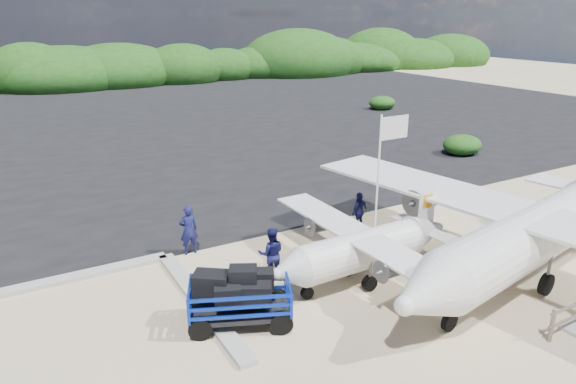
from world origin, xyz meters
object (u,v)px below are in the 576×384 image
signboard (497,266)px  crew_b (271,254)px  flagpole (372,276)px  aircraft_large (327,112)px  baggage_cart (241,323)px  crew_c (359,211)px  crew_a (189,230)px

signboard → crew_b: 7.99m
flagpole → aircraft_large: flagpole is taller
baggage_cart → aircraft_large: size_ratio=0.19×
flagpole → aircraft_large: 30.64m
baggage_cart → flagpole: (5.03, 0.37, 0.00)m
aircraft_large → baggage_cart: bearing=41.8°
crew_c → flagpole: bearing=41.3°
flagpole → signboard: (4.28, -1.60, 0.00)m
baggage_cart → crew_b: size_ratio=1.68×
baggage_cart → crew_c: crew_c is taller
flagpole → signboard: 4.57m
signboard → aircraft_large: (11.49, 27.86, 0.00)m
signboard → crew_c: 5.52m
crew_b → aircraft_large: bearing=-103.7°
crew_b → crew_c: size_ratio=1.12×
flagpole → crew_c: flagpole is taller
baggage_cart → signboard: (9.31, -1.23, 0.00)m
baggage_cart → crew_a: size_ratio=1.64×
baggage_cart → signboard: 9.39m
crew_a → aircraft_large: aircraft_large is taller
baggage_cart → aircraft_large: aircraft_large is taller
baggage_cart → crew_a: 5.15m
flagpole → baggage_cart: bearing=-175.8°
crew_c → baggage_cart: bearing=9.7°
crew_c → crew_b: bearing=1.9°
crew_a → crew_b: crew_a is taller
flagpole → aircraft_large: bearing=59.0°
crew_a → crew_c: crew_a is taller
signboard → baggage_cart: bearing=169.1°
crew_b → crew_c: crew_b is taller
flagpole → crew_c: size_ratio=3.36×
crew_a → crew_c: (6.71, -1.34, -0.12)m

